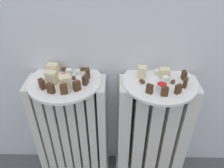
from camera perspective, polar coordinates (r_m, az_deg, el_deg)
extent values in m
cube|color=silver|center=(1.35, -8.98, -20.23)|extent=(0.35, 0.14, 0.03)
cube|color=silver|center=(1.16, -17.94, -10.99)|extent=(0.03, 0.14, 0.57)
cube|color=silver|center=(1.15, -15.83, -11.15)|extent=(0.03, 0.14, 0.57)
cube|color=silver|center=(1.14, -13.68, -11.28)|extent=(0.03, 0.14, 0.57)
cube|color=silver|center=(1.13, -11.48, -11.41)|extent=(0.03, 0.14, 0.57)
cube|color=silver|center=(1.12, -9.24, -11.52)|extent=(0.03, 0.14, 0.57)
cube|color=silver|center=(1.11, -6.98, -11.62)|extent=(0.03, 0.14, 0.57)
cube|color=silver|center=(1.11, -4.69, -11.69)|extent=(0.03, 0.14, 0.57)
cube|color=silver|center=(1.11, -2.38, -11.76)|extent=(0.03, 0.14, 0.57)
cube|color=silver|center=(1.35, 9.03, -20.50)|extent=(0.35, 0.14, 0.03)
cube|color=silver|center=(1.10, 3.08, -11.82)|extent=(0.05, 0.14, 0.57)
cube|color=silver|center=(1.11, 6.78, -11.81)|extent=(0.05, 0.14, 0.57)
cube|color=silver|center=(1.12, 10.43, -11.75)|extent=(0.05, 0.14, 0.57)
cube|color=silver|center=(1.13, 14.00, -11.65)|extent=(0.05, 0.14, 0.57)
cube|color=silver|center=(1.15, 17.47, -11.51)|extent=(0.05, 0.14, 0.57)
cylinder|color=white|center=(0.94, -12.18, 0.83)|extent=(0.31, 0.31, 0.01)
cylinder|color=white|center=(0.93, 12.26, 0.57)|extent=(0.31, 0.31, 0.01)
cube|color=#472B19|center=(0.90, -17.79, 0.01)|extent=(0.03, 0.03, 0.04)
cube|color=#472B19|center=(0.86, -15.67, -1.12)|extent=(0.03, 0.03, 0.04)
cube|color=#472B19|center=(0.84, -12.43, -1.33)|extent=(0.03, 0.02, 0.04)
cube|color=#472B19|center=(0.85, -9.15, -0.49)|extent=(0.03, 0.03, 0.04)
cube|color=#472B19|center=(0.88, -6.94, 1.08)|extent=(0.03, 0.03, 0.04)
cube|color=#472B19|center=(0.93, -6.39, 2.83)|extent=(0.02, 0.03, 0.04)
cube|color=beige|center=(0.91, -15.50, 1.64)|extent=(0.05, 0.04, 0.05)
cube|color=beige|center=(0.98, -15.12, 3.95)|extent=(0.05, 0.04, 0.04)
cube|color=beige|center=(0.88, -12.10, 0.64)|extent=(0.05, 0.05, 0.05)
cube|color=white|center=(0.96, -11.11, 3.14)|extent=(0.03, 0.03, 0.02)
cube|color=white|center=(0.96, -8.90, 3.06)|extent=(0.02, 0.02, 0.02)
ellipsoid|color=#4C2814|center=(0.93, -9.97, 1.59)|extent=(0.02, 0.03, 0.01)
ellipsoid|color=#4C2814|center=(0.98, -7.71, 3.87)|extent=(0.03, 0.03, 0.01)
ellipsoid|color=#4C2814|center=(0.99, -12.38, 3.78)|extent=(0.03, 0.03, 0.02)
cylinder|color=white|center=(0.93, -12.30, 1.67)|extent=(0.05, 0.05, 0.02)
cylinder|color=red|center=(0.93, -12.34, 1.96)|extent=(0.04, 0.04, 0.01)
cube|color=#472B19|center=(0.84, 9.77, -1.24)|extent=(0.03, 0.03, 0.04)
cube|color=#472B19|center=(0.84, 13.56, -1.90)|extent=(0.02, 0.01, 0.04)
cube|color=#472B19|center=(0.86, 16.88, -1.28)|extent=(0.03, 0.03, 0.04)
cube|color=#472B19|center=(0.91, 18.56, 0.28)|extent=(0.02, 0.03, 0.04)
cube|color=#472B19|center=(0.95, 18.25, 2.18)|extent=(0.02, 0.03, 0.04)
cube|color=beige|center=(0.95, 13.45, 2.86)|extent=(0.04, 0.03, 0.04)
cube|color=beige|center=(0.93, 7.79, 3.15)|extent=(0.04, 0.04, 0.05)
cube|color=white|center=(0.96, 11.69, 3.02)|extent=(0.02, 0.02, 0.02)
cube|color=white|center=(0.92, 13.74, 1.26)|extent=(0.03, 0.03, 0.02)
ellipsoid|color=#4C2814|center=(0.90, 7.87, 0.73)|extent=(0.03, 0.03, 0.02)
ellipsoid|color=#4C2814|center=(0.92, 15.57, 0.61)|extent=(0.03, 0.03, 0.01)
cylinder|color=white|center=(0.87, 12.80, -0.72)|extent=(0.05, 0.05, 0.02)
cylinder|color=red|center=(0.87, 12.85, -0.38)|extent=(0.04, 0.04, 0.01)
cube|color=#B7B7BC|center=(0.87, -10.50, -1.26)|extent=(0.02, 0.06, 0.00)
cube|color=#B7B7BC|center=(0.91, -9.57, 0.56)|extent=(0.02, 0.02, 0.00)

